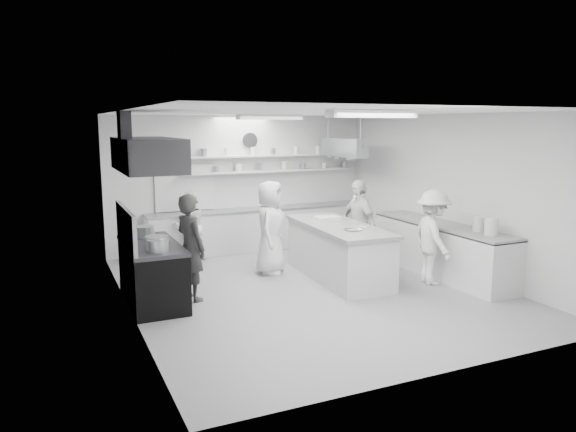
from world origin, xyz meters
name	(u,v)px	position (x,y,z in m)	size (l,w,h in m)	color
floor	(310,289)	(0.00, 0.00, -0.01)	(6.00, 7.00, 0.02)	gray
ceiling	(312,111)	(0.00, 0.00, 3.01)	(6.00, 7.00, 0.02)	white
wall_back	(241,183)	(0.00, 3.50, 1.50)	(6.00, 0.04, 3.00)	silver
wall_front	(454,244)	(0.00, -3.50, 1.50)	(6.00, 0.04, 3.00)	silver
wall_left	(127,215)	(-3.00, 0.00, 1.50)	(0.04, 7.00, 3.00)	silver
wall_right	(451,194)	(3.00, 0.00, 1.50)	(0.04, 7.00, 3.00)	silver
stove	(153,275)	(-2.60, 0.40, 0.45)	(0.80, 1.80, 0.90)	black
exhaust_hood	(147,154)	(-2.60, 0.40, 2.35)	(0.85, 2.00, 0.50)	#313033
back_counter	(259,229)	(0.30, 3.20, 0.46)	(5.00, 0.60, 0.92)	silver
shelf_lower	(272,171)	(0.70, 3.37, 1.75)	(4.20, 0.26, 0.04)	silver
shelf_upper	(272,156)	(0.70, 3.37, 2.10)	(4.20, 0.26, 0.04)	silver
pass_through_window	(185,188)	(-1.30, 3.48, 1.45)	(1.30, 0.04, 1.00)	black
wall_clock	(250,140)	(0.20, 3.46, 2.45)	(0.32, 0.32, 0.05)	white
right_counter	(441,250)	(2.65, -0.20, 0.47)	(0.74, 3.30, 0.94)	silver
pot_rack	(343,147)	(2.00, 2.40, 2.30)	(0.30, 1.60, 0.40)	#9A9CA0
light_fixture_front	(372,114)	(0.00, -1.80, 2.94)	(1.30, 0.25, 0.10)	silver
light_fixture_rear	(270,117)	(0.00, 1.80, 2.94)	(1.30, 0.25, 0.10)	silver
prep_island	(338,253)	(0.78, 0.41, 0.48)	(0.96, 2.58, 0.95)	silver
stove_pot	(157,245)	(-2.60, -0.07, 1.04)	(0.34, 0.34, 0.25)	#9A9CA0
cook_stove	(191,248)	(-2.00, 0.29, 0.86)	(0.63, 0.41, 1.72)	#303030
cook_back	(189,226)	(-1.39, 2.79, 0.72)	(0.70, 0.55, 1.45)	silver
cook_island_left	(270,228)	(-0.24, 1.23, 0.88)	(0.86, 0.56, 1.76)	silver
cook_island_right	(358,224)	(1.50, 0.91, 0.87)	(1.02, 0.42, 1.74)	silver
cook_right	(433,237)	(2.12, -0.59, 0.84)	(1.08, 0.62, 1.68)	silver
bowl_island_a	(353,231)	(0.73, -0.16, 0.99)	(0.29, 0.29, 0.07)	#9A9CA0
bowl_island_b	(361,229)	(0.97, -0.04, 0.98)	(0.21, 0.21, 0.07)	silver
bowl_right	(427,219)	(2.76, 0.37, 0.97)	(0.24, 0.24, 0.06)	silver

